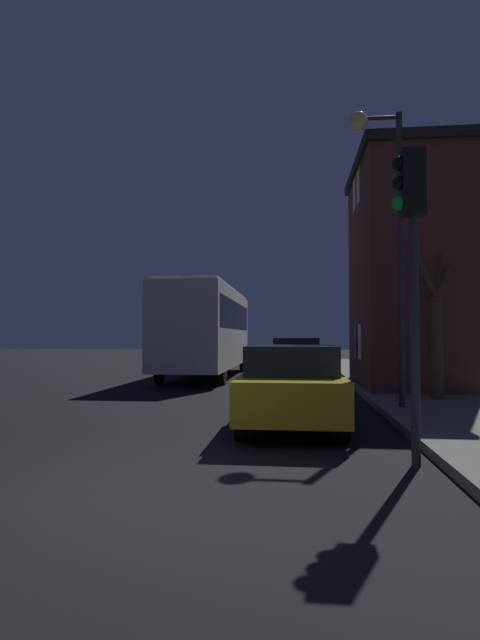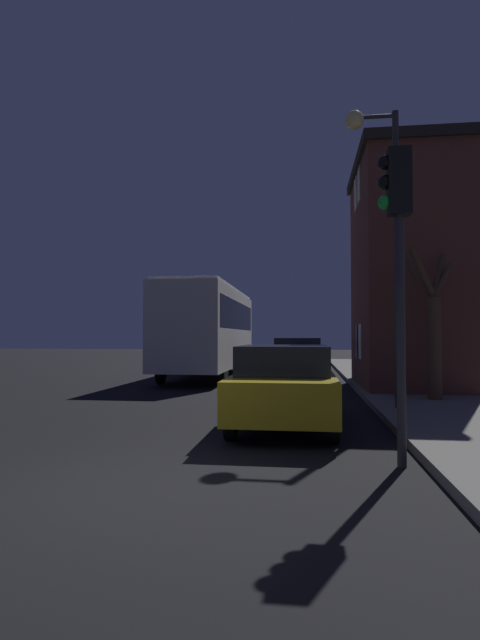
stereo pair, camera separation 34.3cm
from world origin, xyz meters
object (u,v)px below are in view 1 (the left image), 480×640
streetlamp (385,204)px  bus (207,325)px  car_far_lane (293,353)px  bare_tree (434,326)px  car_mid_lane (296,359)px  traffic_light (411,238)px  car_near_lane (292,384)px

streetlamp → bus: 11.22m
car_far_lane → bus: bearing=-115.3°
bare_tree → car_mid_lane: bare_tree is taller
traffic_light → car_near_lane: (-1.61, 2.80, -2.23)m
bare_tree → traffic_light: bearing=-107.5°
car_mid_lane → car_far_lane: (-0.12, 9.30, -0.07)m
streetlamp → car_mid_lane: (-1.97, 7.64, -3.84)m
bus → car_near_lane: bus is taller
bus → car_far_lane: bus is taller
car_mid_lane → bare_tree: bearing=-60.1°
car_mid_lane → car_near_lane: bearing=-90.7°
traffic_light → bus: bearing=110.6°
traffic_light → car_far_lane: size_ratio=0.92×
traffic_light → bare_tree: size_ratio=1.12×
car_near_lane → car_mid_lane: 9.44m
bare_tree → bus: (-7.19, 7.70, 0.22)m
car_far_lane → streetlamp: bearing=-83.0°
bus → car_mid_lane: (3.73, -1.69, -1.34)m
bus → car_near_lane: (3.61, -11.12, -1.39)m
streetlamp → car_near_lane: size_ratio=1.49×
car_mid_lane → car_far_lane: bearing=90.8°
streetlamp → bare_tree: streetlamp is taller
traffic_light → bus: 14.89m
bus → streetlamp: bearing=-58.6°
bare_tree → bus: 10.53m
car_near_lane → bare_tree: bearing=43.8°
streetlamp → car_far_lane: (-2.10, 16.95, -3.91)m
traffic_light → car_mid_lane: size_ratio=0.89×
streetlamp → car_mid_lane: size_ratio=1.40×
car_near_lane → car_far_lane: 18.74m
traffic_light → car_far_lane: 21.72m
car_near_lane → car_far_lane: bearing=90.0°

